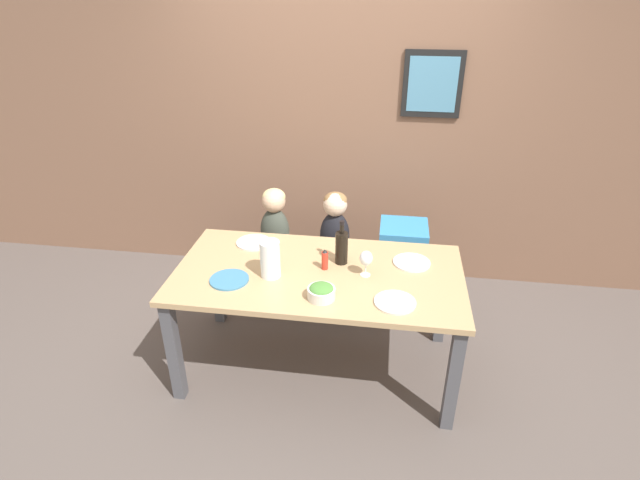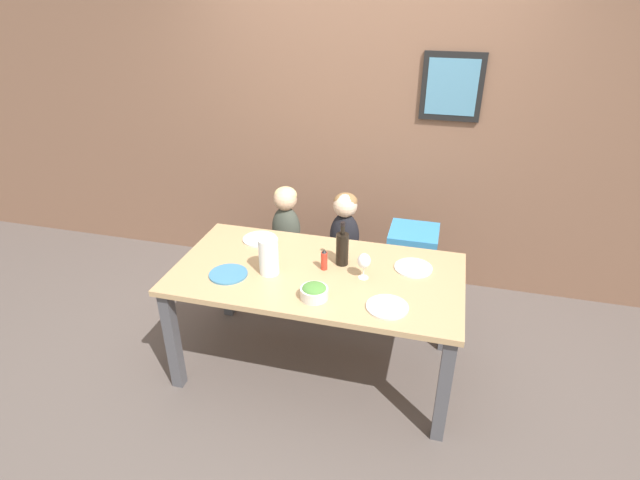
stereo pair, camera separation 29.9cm
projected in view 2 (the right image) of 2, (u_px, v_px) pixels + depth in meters
The scene contains 17 objects.
ground_plane at pixel (317, 365), 3.37m from camera, with size 14.00×14.00×0.00m, color #564C47.
wall_back at pixel (361, 118), 3.86m from camera, with size 10.00×0.09×2.70m.
dining_table at pixel (317, 284), 3.06m from camera, with size 1.74×0.91×0.74m.
chair_far_left at pixel (287, 257), 3.91m from camera, with size 0.40×0.40×0.44m.
chair_far_center at pixel (344, 265), 3.80m from camera, with size 0.40×0.40×0.44m.
chair_right_highchair at pixel (412, 251), 3.60m from camera, with size 0.34×0.34×0.73m.
person_child_left at pixel (286, 217), 3.74m from camera, with size 0.22×0.18×0.51m.
person_child_center at pixel (345, 224), 3.64m from camera, with size 0.22×0.18×0.51m.
wine_bottle at pixel (342, 248), 3.05m from camera, with size 0.08×0.08×0.29m.
paper_towel_roll at pixel (269, 256), 2.95m from camera, with size 0.12×0.12×0.23m.
wine_glass_near at pixel (364, 261), 2.90m from camera, with size 0.08×0.08×0.16m.
salad_bowl_large at pixel (314, 291), 2.75m from camera, with size 0.16×0.16×0.09m.
dinner_plate_front_left at pixel (228, 274), 2.98m from camera, with size 0.23×0.23×0.01m.
dinner_plate_back_left at pixel (260, 239), 3.38m from camera, with size 0.23×0.23×0.01m.
dinner_plate_back_right at pixel (413, 268), 3.04m from camera, with size 0.23×0.23×0.01m.
dinner_plate_front_right at pixel (387, 307), 2.68m from camera, with size 0.23×0.23×0.01m.
condiment_bottle_hot_sauce at pixel (324, 260), 3.01m from camera, with size 0.04×0.04×0.14m.
Camera 2 is at (0.68, -2.49, 2.32)m, focal length 28.00 mm.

